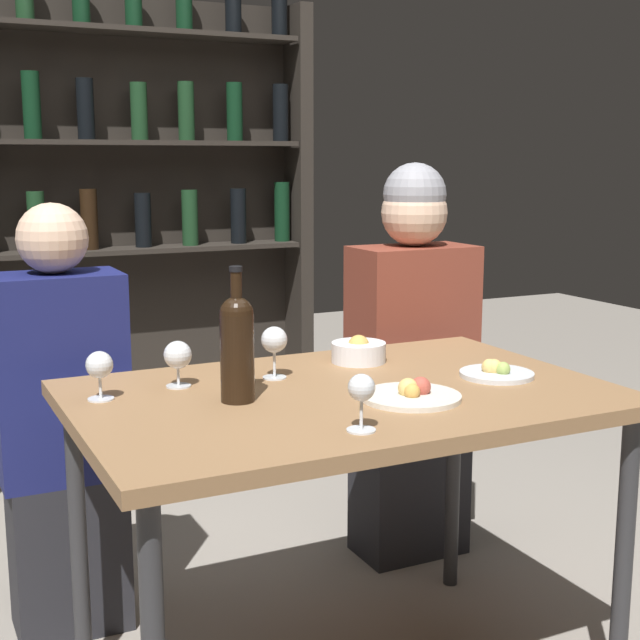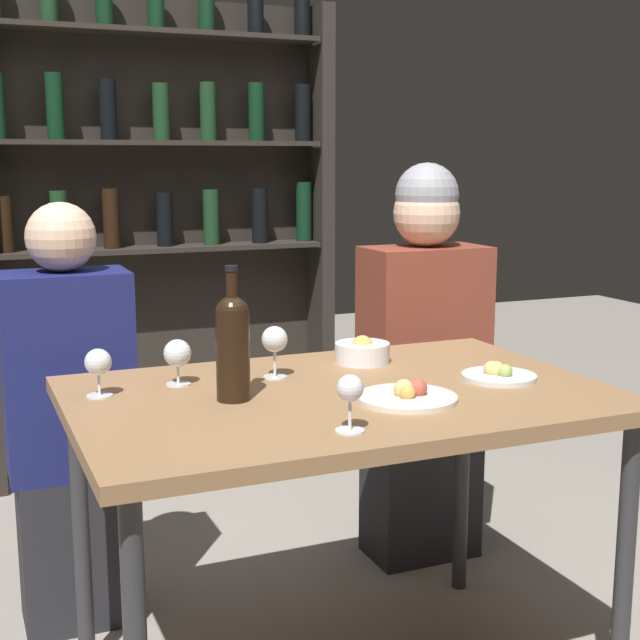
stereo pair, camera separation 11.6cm
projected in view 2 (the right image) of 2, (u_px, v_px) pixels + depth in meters
The scene contains 12 objects.
dining_table at pixel (340, 419), 2.12m from camera, with size 1.26×0.83×0.78m.
wine_rack_wall at pixel (161, 211), 3.72m from camera, with size 1.48×0.21×2.08m.
wine_bottle at pixel (233, 342), 2.01m from camera, with size 0.08×0.08×0.31m.
wine_glass_0 at pixel (177, 355), 2.15m from camera, with size 0.07×0.07×0.11m.
wine_glass_1 at pixel (350, 392), 1.78m from camera, with size 0.06×0.06×0.12m.
wine_glass_2 at pixel (275, 341), 2.22m from camera, with size 0.07×0.07×0.13m.
wine_glass_3 at pixel (98, 364), 2.05m from camera, with size 0.06×0.06×0.11m.
food_plate_0 at pixel (498, 374), 2.22m from camera, with size 0.19×0.19×0.04m.
food_plate_1 at pixel (408, 396), 2.02m from camera, with size 0.23×0.23×0.05m.
snack_bowl at pixel (362, 352), 2.40m from camera, with size 0.15×0.15×0.07m.
seated_person_left at pixel (71, 430), 2.50m from camera, with size 0.34×0.22×1.21m.
seated_person_right at pixel (423, 368), 2.91m from camera, with size 0.39×0.22×1.31m.
Camera 2 is at (-0.84, -1.87, 1.32)m, focal length 50.00 mm.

